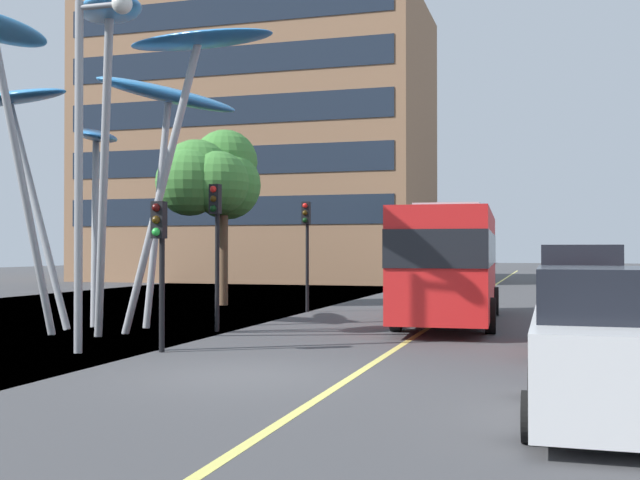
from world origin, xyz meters
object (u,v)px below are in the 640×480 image
leaf_sculpture (101,93)px  traffic_light_kerb_far (216,225)px  traffic_light_kerb_near (160,243)px  car_parked_near (601,348)px  street_lamp (90,127)px  car_parked_mid (580,303)px  red_bus (450,259)px  traffic_light_island_mid (306,232)px

leaf_sculpture → traffic_light_kerb_far: 4.79m
leaf_sculpture → traffic_light_kerb_near: 6.49m
car_parked_near → street_lamp: bearing=158.6°
car_parked_mid → street_lamp: street_lamp is taller
red_bus → traffic_light_kerb_far: traffic_light_kerb_far is taller
traffic_light_kerb_far → street_lamp: (-0.80, -4.80, 1.98)m
leaf_sculpture → car_parked_mid: leaf_sculpture is taller
traffic_light_kerb_far → traffic_light_island_mid: bearing=87.3°
traffic_light_kerb_far → car_parked_mid: 9.67m
red_bus → car_parked_near: size_ratio=2.28×
traffic_light_kerb_far → car_parked_near: 12.93m
traffic_light_kerb_near → traffic_light_kerb_far: bearing=97.8°
traffic_light_island_mid → car_parked_mid: size_ratio=0.96×
car_parked_near → traffic_light_kerb_near: bearing=152.8°
leaf_sculpture → car_parked_near: bearing=-32.8°
car_parked_near → car_parked_mid: 6.79m
leaf_sculpture → traffic_light_island_mid: leaf_sculpture is taller
red_bus → car_parked_mid: red_bus is taller
leaf_sculpture → street_lamp: bearing=-60.7°
car_parked_near → traffic_light_kerb_far: bearing=136.7°
red_bus → traffic_light_kerb_near: red_bus is taller
red_bus → traffic_light_island_mid: 6.16m
traffic_light_kerb_far → car_parked_near: bearing=-43.3°
car_parked_near → street_lamp: street_lamp is taller
red_bus → traffic_light_island_mid: bearing=153.1°
traffic_light_island_mid → car_parked_near: bearing=-60.5°
traffic_light_kerb_near → car_parked_near: bearing=-27.2°
traffic_light_island_mid → car_parked_near: traffic_light_island_mid is taller
car_parked_near → street_lamp: 11.54m
car_parked_near → red_bus: bearing=105.1°
car_parked_mid → street_lamp: size_ratio=0.53×
leaf_sculpture → traffic_light_kerb_near: leaf_sculpture is taller
traffic_light_kerb_far → car_parked_near: size_ratio=0.88×
traffic_light_kerb_near → traffic_light_kerb_far: (-0.59, 4.27, 0.50)m
street_lamp → traffic_light_island_mid: bearing=84.6°
car_parked_mid → traffic_light_kerb_near: bearing=-165.2°
traffic_light_kerb_near → car_parked_near: traffic_light_kerb_near is taller
leaf_sculpture → car_parked_near: 15.70m
leaf_sculpture → car_parked_mid: (12.33, -1.16, -5.42)m
red_bus → traffic_light_kerb_near: size_ratio=3.18×
car_parked_mid → leaf_sculpture: bearing=174.6°
red_bus → leaf_sculpture: size_ratio=0.93×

